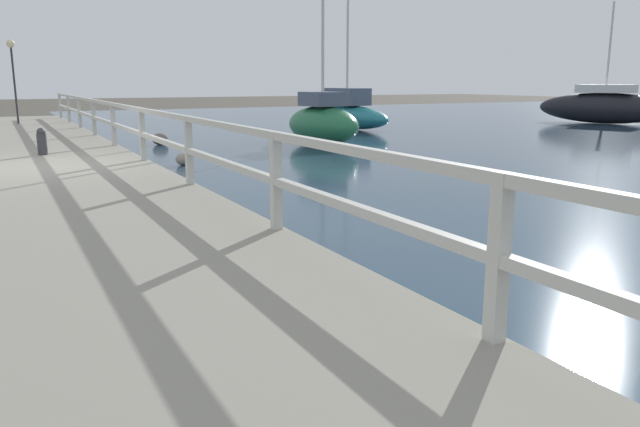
% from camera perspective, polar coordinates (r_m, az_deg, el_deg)
% --- Properties ---
extents(ground_plane, '(120.00, 120.00, 0.00)m').
position_cam_1_polar(ground_plane, '(12.49, -24.28, 2.36)').
color(ground_plane, '#4C473D').
extents(dock_walkway, '(4.01, 36.00, 0.35)m').
position_cam_1_polar(dock_walkway, '(12.46, -24.35, 3.15)').
color(dock_walkway, gray).
rests_on(dock_walkway, ground).
extents(railing, '(0.10, 32.50, 1.02)m').
position_cam_1_polar(railing, '(12.62, -15.98, 7.84)').
color(railing, beige).
rests_on(railing, dock_walkway).
extents(boulder_water_edge, '(0.48, 0.43, 0.36)m').
position_cam_1_polar(boulder_water_edge, '(19.22, -14.41, 6.61)').
color(boulder_water_edge, '#666056').
rests_on(boulder_water_edge, ground).
extents(boulder_mid_strip, '(0.38, 0.34, 0.28)m').
position_cam_1_polar(boulder_mid_strip, '(14.43, -12.33, 4.88)').
color(boulder_mid_strip, gray).
rests_on(boulder_mid_strip, ground).
extents(mooring_bollard, '(0.19, 0.19, 0.56)m').
position_cam_1_polar(mooring_bollard, '(14.31, -24.09, 6.04)').
color(mooring_bollard, '#333338').
rests_on(mooring_bollard, dock_walkway).
extents(dock_lamp, '(0.29, 0.29, 2.95)m').
position_cam_1_polar(dock_lamp, '(25.23, -26.33, 12.56)').
color(dock_lamp, '#2D2D33').
rests_on(dock_lamp, dock_walkway).
extents(sailboat_black, '(3.28, 6.11, 5.20)m').
position_cam_1_polar(sailboat_black, '(30.75, 24.56, 8.87)').
color(sailboat_black, black).
rests_on(sailboat_black, water_surface).
extents(sailboat_teal, '(1.44, 5.89, 6.23)m').
position_cam_1_polar(sailboat_teal, '(25.22, 2.48, 9.17)').
color(sailboat_teal, '#1E707A').
rests_on(sailboat_teal, water_surface).
extents(sailboat_green, '(1.78, 3.19, 7.93)m').
position_cam_1_polar(sailboat_green, '(18.81, 0.25, 8.41)').
color(sailboat_green, '#236B42').
rests_on(sailboat_green, water_surface).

